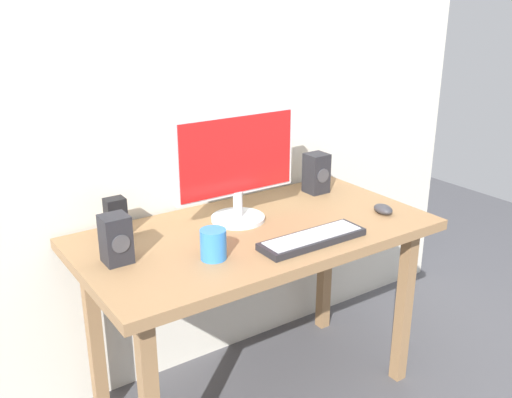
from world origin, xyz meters
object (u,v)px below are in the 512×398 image
mouse (383,209)px  speaker_right (316,173)px  coffee_mug (213,244)px  desk (257,249)px  audio_controller (116,217)px  monitor (236,164)px  keyboard_primary (312,239)px  speaker_left (116,239)px

mouse → speaker_right: (-0.05, 0.35, 0.07)m
coffee_mug → desk: bearing=26.1°
mouse → audio_controller: audio_controller is taller
desk → speaker_right: 0.53m
audio_controller → speaker_right: bearing=-2.4°
mouse → audio_controller: bearing=164.3°
desk → monitor: (-0.01, 0.12, 0.31)m
monitor → audio_controller: monitor is taller
keyboard_primary → audio_controller: 0.71m
speaker_left → coffee_mug: (0.27, -0.16, -0.03)m
speaker_left → audio_controller: speaker_left is taller
coffee_mug → speaker_left: bearing=150.3°
mouse → monitor: bearing=158.7°
keyboard_primary → audio_controller: (-0.55, 0.45, 0.06)m
monitor → mouse: size_ratio=5.61×
mouse → coffee_mug: 0.77m
desk → keyboard_primary: keyboard_primary is taller
monitor → audio_controller: bearing=165.0°
monitor → mouse: bearing=-27.8°
coffee_mug → monitor: bearing=44.9°
desk → coffee_mug: 0.32m
speaker_right → coffee_mug: size_ratio=1.70×
monitor → speaker_left: size_ratio=3.14×
desk → keyboard_primary: (0.09, -0.21, 0.10)m
speaker_left → keyboard_primary: bearing=-20.9°
mouse → coffee_mug: size_ratio=0.88×
audio_controller → coffee_mug: bearing=-62.5°
mouse → speaker_left: speaker_left is taller
audio_controller → speaker_left: bearing=-111.2°
keyboard_primary → audio_controller: bearing=140.4°
keyboard_primary → coffee_mug: (-0.36, 0.08, 0.04)m
monitor → speaker_right: 0.49m
mouse → speaker_right: 0.36m
monitor → keyboard_primary: bearing=-72.5°
monitor → keyboard_primary: monitor is taller
mouse → audio_controller: (-0.96, 0.39, 0.05)m
desk → coffee_mug: size_ratio=12.90×
desk → speaker_right: speaker_right is taller
monitor → audio_controller: size_ratio=3.61×
keyboard_primary → speaker_left: (-0.63, 0.24, 0.07)m
desk → keyboard_primary: size_ratio=3.27×
speaker_right → coffee_mug: bearing=-155.3°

